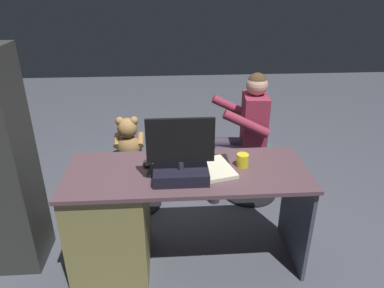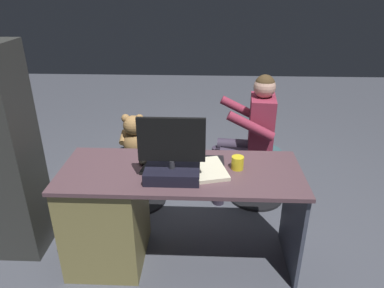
{
  "view_description": "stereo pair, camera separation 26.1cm",
  "coord_description": "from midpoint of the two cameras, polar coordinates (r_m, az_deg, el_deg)",
  "views": [
    {
      "loc": [
        0.1,
        2.31,
        1.85
      ],
      "look_at": [
        -0.06,
        -0.05,
        0.74
      ],
      "focal_mm": 33.29,
      "sensor_mm": 36.0,
      "label": 1
    },
    {
      "loc": [
        -0.16,
        2.31,
        1.85
      ],
      "look_at": [
        -0.06,
        -0.05,
        0.74
      ],
      "focal_mm": 33.29,
      "sensor_mm": 36.0,
      "label": 2
    }
  ],
  "objects": [
    {
      "name": "tv_remote",
      "position": [
        2.3,
        -9.69,
        -4.32
      ],
      "size": [
        0.07,
        0.15,
        0.02
      ],
      "primitive_type": "cube",
      "rotation": [
        0.0,
        0.0,
        -0.15
      ],
      "color": "black",
      "rests_on": "desk"
    },
    {
      "name": "notebook_binder",
      "position": [
        2.28,
        0.2,
        -4.03
      ],
      "size": [
        0.29,
        0.35,
        0.02
      ],
      "primitive_type": "cube",
      "rotation": [
        0.0,
        0.0,
        0.26
      ],
      "color": "beige",
      "rests_on": "desk"
    },
    {
      "name": "desk",
      "position": [
        2.51,
        -13.48,
        -11.3
      ],
      "size": [
        1.56,
        0.61,
        0.73
      ],
      "color": "brown",
      "rests_on": "ground_plane"
    },
    {
      "name": "computer_mouse",
      "position": [
        2.37,
        -10.28,
        -3.11
      ],
      "size": [
        0.06,
        0.1,
        0.04
      ],
      "primitive_type": "ellipsoid",
      "color": "#2D2820",
      "rests_on": "desk"
    },
    {
      "name": "monitor",
      "position": [
        2.13,
        -5.33,
        -3.03
      ],
      "size": [
        0.4,
        0.21,
        0.4
      ],
      "color": "black",
      "rests_on": "desk"
    },
    {
      "name": "person",
      "position": [
        3.09,
        6.01,
        2.66
      ],
      "size": [
        0.53,
        0.51,
        1.15
      ],
      "color": "#8F2B42",
      "rests_on": "ground_plane"
    },
    {
      "name": "visitor_chair",
      "position": [
        3.29,
        7.12,
        -3.85
      ],
      "size": [
        0.5,
        0.5,
        0.47
      ],
      "color": "black",
      "rests_on": "ground_plane"
    },
    {
      "name": "teddy_bear",
      "position": [
        3.02,
        -12.61,
        0.8
      ],
      "size": [
        0.25,
        0.25,
        0.37
      ],
      "color": "#A37947",
      "rests_on": "office_chair_teddy"
    },
    {
      "name": "ground_plane",
      "position": [
        2.96,
        -3.67,
        -13.64
      ],
      "size": [
        10.0,
        10.0,
        0.0
      ],
      "primitive_type": "plane",
      "color": "#4C4F5A"
    },
    {
      "name": "office_chair_teddy",
      "position": [
        3.18,
        -12.01,
        -5.4
      ],
      "size": [
        0.5,
        0.5,
        0.47
      ],
      "color": "black",
      "rests_on": "ground_plane"
    },
    {
      "name": "keyboard",
      "position": [
        2.38,
        -2.38,
        -2.77
      ],
      "size": [
        0.42,
        0.14,
        0.02
      ],
      "primitive_type": "cube",
      "color": "black",
      "rests_on": "desk"
    },
    {
      "name": "cup",
      "position": [
        2.32,
        4.93,
        -2.7
      ],
      "size": [
        0.08,
        0.08,
        0.09
      ],
      "primitive_type": "cylinder",
      "color": "yellow",
      "rests_on": "desk"
    }
  ]
}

